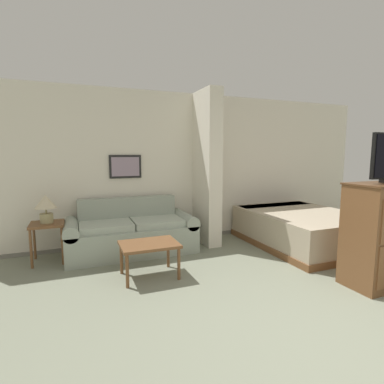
# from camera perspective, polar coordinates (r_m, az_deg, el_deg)

# --- Properties ---
(ground_plane) EXTENTS (20.00, 20.00, 0.00)m
(ground_plane) POSITION_cam_1_polar(r_m,az_deg,el_deg) (2.98, 29.75, -25.18)
(ground_plane) COLOR gray
(wall_back) EXTENTS (7.33, 0.16, 2.60)m
(wall_back) POSITION_cam_1_polar(r_m,az_deg,el_deg) (5.49, 0.11, 4.66)
(wall_back) COLOR silver
(wall_back) RESTS_ON ground_plane
(wall_partition_pillar) EXTENTS (0.24, 0.72, 2.60)m
(wall_partition_pillar) POSITION_cam_1_polar(r_m,az_deg,el_deg) (5.14, 2.84, 4.53)
(wall_partition_pillar) COLOR silver
(wall_partition_pillar) RESTS_ON ground_plane
(couch) EXTENTS (1.98, 0.84, 0.84)m
(couch) POSITION_cam_1_polar(r_m,az_deg,el_deg) (4.85, -11.46, -7.64)
(couch) COLOR #99A393
(couch) RESTS_ON ground_plane
(coffee_table) EXTENTS (0.71, 0.53, 0.44)m
(coffee_table) POSITION_cam_1_polar(r_m,az_deg,el_deg) (3.86, -8.16, -10.34)
(coffee_table) COLOR brown
(coffee_table) RESTS_ON ground_plane
(side_table) EXTENTS (0.45, 0.45, 0.57)m
(side_table) POSITION_cam_1_polar(r_m,az_deg,el_deg) (4.77, -25.85, -6.45)
(side_table) COLOR brown
(side_table) RESTS_ON ground_plane
(table_lamp) EXTENTS (0.29, 0.29, 0.40)m
(table_lamp) POSITION_cam_1_polar(r_m,az_deg,el_deg) (4.70, -26.09, -2.25)
(table_lamp) COLOR tan
(table_lamp) RESTS_ON side_table
(bed) EXTENTS (1.65, 2.07, 0.56)m
(bed) POSITION_cam_1_polar(r_m,az_deg,el_deg) (5.51, 20.24, -6.40)
(bed) COLOR brown
(bed) RESTS_ON ground_plane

